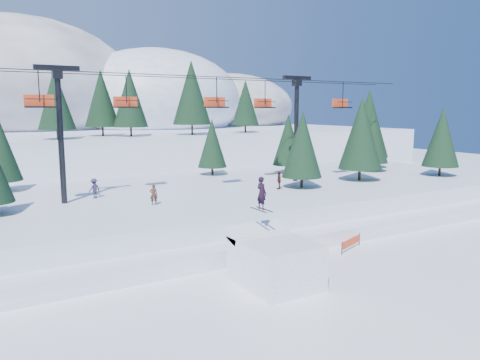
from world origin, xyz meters
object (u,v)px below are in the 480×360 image
jump_kicker (274,260)px  chairlift (188,112)px  banner_far (333,233)px  banner_near (351,242)px

jump_kicker → chairlift: 18.55m
chairlift → banner_far: 15.87m
jump_kicker → banner_near: (8.17, 2.49, -0.83)m
chairlift → banner_far: size_ratio=16.25×
jump_kicker → chairlift: (2.42, 16.58, 7.96)m
jump_kicker → banner_near: size_ratio=2.18×
chairlift → banner_near: bearing=-67.8°
jump_kicker → banner_far: jump_kicker is taller
banner_near → banner_far: size_ratio=0.94×
banner_near → banner_far: same height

